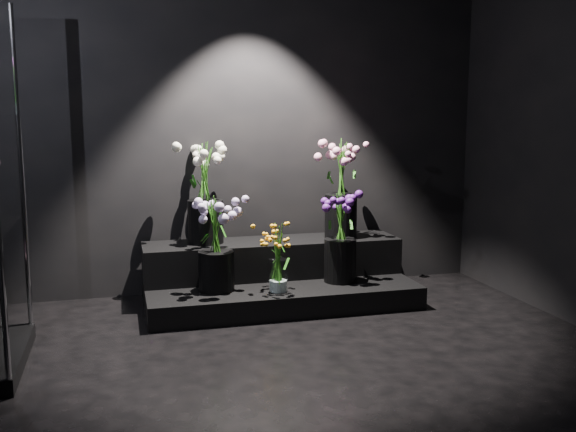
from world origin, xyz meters
name	(u,v)px	position (x,y,z in m)	size (l,w,h in m)	color
floor	(309,390)	(0.00, 0.00, 0.00)	(4.00, 4.00, 0.00)	black
wall_back	(235,112)	(0.00, 2.00, 1.40)	(4.00, 4.00, 0.00)	black
display_riser	(276,276)	(0.23, 1.61, 0.18)	(1.95, 0.87, 0.43)	black
bouquet_orange_bells	(278,257)	(0.16, 1.26, 0.41)	(0.24, 0.24, 0.47)	white
bouquet_lilac	(216,237)	(-0.25, 1.41, 0.54)	(0.41, 0.41, 0.67)	black
bouquet_purple	(340,234)	(0.66, 1.41, 0.52)	(0.32, 0.32, 0.65)	black
bouquet_cream_roses	(205,188)	(-0.27, 1.77, 0.85)	(0.48, 0.48, 0.74)	black
bouquet_pink_roses	(341,182)	(0.77, 1.70, 0.87)	(0.45, 0.45, 0.75)	black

